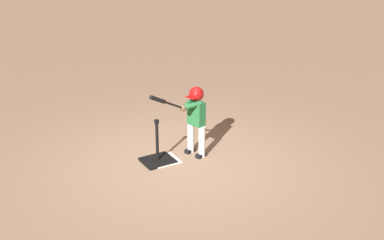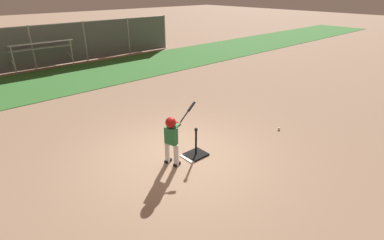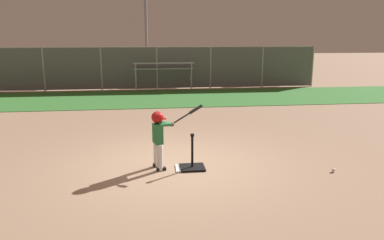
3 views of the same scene
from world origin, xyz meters
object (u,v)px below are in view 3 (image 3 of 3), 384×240
object	(u,v)px
bleachers_far_right	(163,74)
bleachers_center	(265,71)
batter_child	(160,132)
baseball	(333,170)
bleachers_far_left	(30,75)
batting_tee	(192,164)

from	to	relation	value
bleachers_far_right	bleachers_center	size ratio (longest dim) A/B	0.85
batter_child	baseball	distance (m)	3.47
baseball	bleachers_far_left	distance (m)	16.50
bleachers_far_left	bleachers_far_right	xyz separation A→B (m)	(6.75, -1.11, 0.07)
batter_child	bleachers_far_left	bearing A→B (deg)	115.21
baseball	bleachers_far_right	xyz separation A→B (m)	(-2.67, 12.44, 0.62)
baseball	bleachers_center	size ratio (longest dim) A/B	0.02
bleachers_far_left	bleachers_far_right	size ratio (longest dim) A/B	1.28
batting_tee	bleachers_center	size ratio (longest dim) A/B	0.21
baseball	bleachers_far_right	distance (m)	12.74
batting_tee	baseball	size ratio (longest dim) A/B	9.68
batter_child	bleachers_far_left	xyz separation A→B (m)	(-6.08, 12.91, -0.16)
batting_tee	bleachers_far_right	size ratio (longest dim) A/B	0.24
batter_child	bleachers_far_right	size ratio (longest dim) A/B	0.42
batter_child	baseball	bearing A→B (deg)	-10.75
bleachers_far_left	bleachers_center	world-z (taller)	bleachers_center
batter_child	bleachers_far_left	distance (m)	14.27
bleachers_far_right	bleachers_center	xyz separation A→B (m)	(5.74, 1.39, -0.00)
batting_tee	bleachers_far_left	xyz separation A→B (m)	(-6.71, 13.00, 0.50)
batter_child	baseball	size ratio (longest dim) A/B	16.80
baseball	bleachers_far_left	world-z (taller)	bleachers_far_left
batting_tee	batter_child	xyz separation A→B (m)	(-0.63, 0.09, 0.66)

